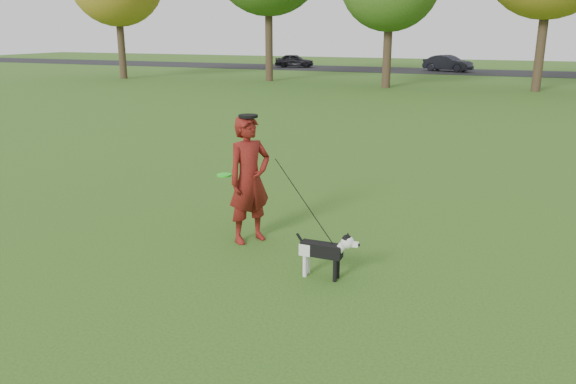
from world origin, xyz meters
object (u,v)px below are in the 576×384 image
at_px(man, 249,180).
at_px(car_left, 295,61).
at_px(car_mid, 448,63).
at_px(dog, 326,249).

xyz_separation_m(man, car_left, (-14.59, 39.51, -0.41)).
distance_m(car_left, car_mid, 13.08).
bearing_deg(man, car_mid, 34.73).
relative_size(dog, car_mid, 0.23).
bearing_deg(car_mid, man, -157.83).
bearing_deg(car_left, man, -169.47).
relative_size(man, car_left, 0.60).
distance_m(man, car_mid, 39.54).
xyz_separation_m(man, dog, (1.55, -0.90, -0.59)).
height_order(man, car_mid, man).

